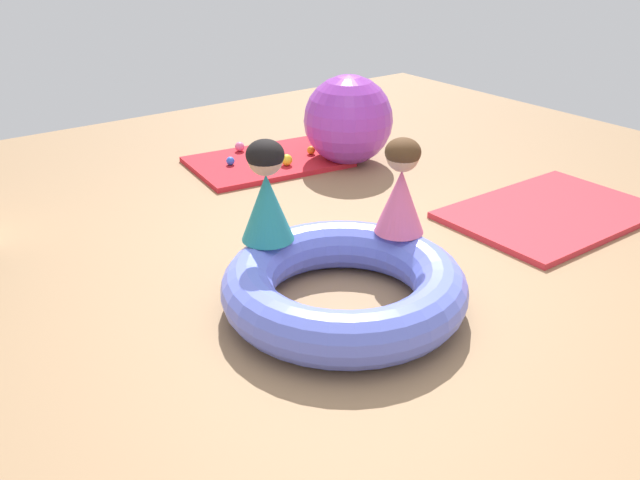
{
  "coord_description": "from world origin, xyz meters",
  "views": [
    {
      "loc": [
        -1.99,
        -2.34,
        1.79
      ],
      "look_at": [
        -0.15,
        0.15,
        0.31
      ],
      "focal_mm": 38.22,
      "sensor_mm": 36.0,
      "label": 1
    }
  ],
  "objects": [
    {
      "name": "child_in_pink",
      "position": [
        0.31,
        0.07,
        0.51
      ],
      "size": [
        0.31,
        0.31,
        0.51
      ],
      "rotation": [
        0.0,
        0.0,
        4.93
      ],
      "color": "#E5608E",
      "rests_on": "inflatable_cushion"
    },
    {
      "name": "gym_mat_front",
      "position": [
        1.68,
        0.07,
        0.02
      ],
      "size": [
        1.35,
        0.93,
        0.04
      ],
      "primitive_type": "cube",
      "rotation": [
        0.0,
        0.0,
        -0.0
      ],
      "color": "red",
      "rests_on": "ground"
    },
    {
      "name": "exercise_ball_large",
      "position": [
        1.28,
        1.71,
        0.35
      ],
      "size": [
        0.7,
        0.7,
        0.7
      ],
      "primitive_type": "sphere",
      "color": "purple",
      "rests_on": "ground"
    },
    {
      "name": "child_in_teal",
      "position": [
        -0.3,
        0.4,
        0.52
      ],
      "size": [
        0.34,
        0.34,
        0.54
      ],
      "rotation": [
        0.0,
        0.0,
        5.99
      ],
      "color": "teal",
      "rests_on": "inflatable_cushion"
    },
    {
      "name": "gym_mat_near_right",
      "position": [
        0.74,
        2.06,
        0.02
      ],
      "size": [
        1.26,
        0.94,
        0.04
      ],
      "primitive_type": "cube",
      "rotation": [
        0.0,
        0.0,
        -0.12
      ],
      "color": "red",
      "rests_on": "ground"
    },
    {
      "name": "play_ball_orange",
      "position": [
        1.09,
        1.95,
        0.07
      ],
      "size": [
        0.07,
        0.07,
        0.07
      ],
      "primitive_type": "sphere",
      "color": "orange",
      "rests_on": "gym_mat_near_right"
    },
    {
      "name": "play_ball_pink",
      "position": [
        0.67,
        2.36,
        0.08
      ],
      "size": [
        0.08,
        0.08,
        0.08
      ],
      "primitive_type": "sphere",
      "color": "pink",
      "rests_on": "gym_mat_near_right"
    },
    {
      "name": "play_ball_blue",
      "position": [
        0.44,
        2.11,
        0.07
      ],
      "size": [
        0.07,
        0.07,
        0.07
      ],
      "primitive_type": "sphere",
      "color": "blue",
      "rests_on": "gym_mat_near_right"
    },
    {
      "name": "ground_plane",
      "position": [
        0.0,
        0.0,
        0.0
      ],
      "size": [
        8.0,
        8.0,
        0.0
      ],
      "primitive_type": "plane",
      "color": "#93704C"
    },
    {
      "name": "play_ball_teal",
      "position": [
        0.59,
        1.97,
        0.08
      ],
      "size": [
        0.07,
        0.07,
        0.07
      ],
      "primitive_type": "sphere",
      "color": "teal",
      "rests_on": "gym_mat_near_right"
    },
    {
      "name": "play_ball_yellow",
      "position": [
        0.78,
        1.84,
        0.08
      ],
      "size": [
        0.09,
        0.09,
        0.09
      ],
      "primitive_type": "sphere",
      "color": "yellow",
      "rests_on": "gym_mat_near_right"
    },
    {
      "name": "inflatable_cushion",
      "position": [
        -0.15,
        -0.05,
        0.13
      ],
      "size": [
        1.22,
        1.22,
        0.26
      ],
      "primitive_type": "torus",
      "color": "#6070E5",
      "rests_on": "ground"
    }
  ]
}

